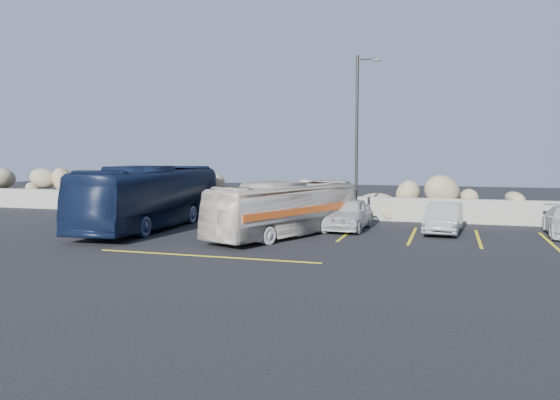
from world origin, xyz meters
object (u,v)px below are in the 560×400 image
(vintage_bus, at_px, (286,209))
(car_b, at_px, (444,218))
(lamppost, at_px, (358,135))
(tour_coach, at_px, (151,197))
(car_a, at_px, (348,214))

(vintage_bus, distance_m, car_b, 6.91)
(lamppost, bearing_deg, car_b, -17.46)
(tour_coach, xyz_separation_m, car_b, (12.86, 2.42, -0.79))
(tour_coach, bearing_deg, car_a, 11.88)
(vintage_bus, distance_m, tour_coach, 6.65)
(car_a, relative_size, car_b, 1.07)
(vintage_bus, xyz_separation_m, tour_coach, (-6.62, 0.52, 0.30))
(lamppost, bearing_deg, car_a, -97.12)
(vintage_bus, xyz_separation_m, car_b, (6.23, 2.95, -0.49))
(vintage_bus, distance_m, car_a, 3.53)
(lamppost, distance_m, car_a, 3.84)
(lamppost, xyz_separation_m, car_b, (3.97, -1.25, -3.65))
(tour_coach, distance_m, car_b, 13.11)
(car_a, bearing_deg, vintage_bus, -124.91)
(tour_coach, bearing_deg, vintage_bus, -7.33)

